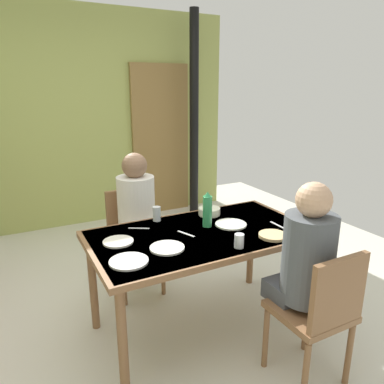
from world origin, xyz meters
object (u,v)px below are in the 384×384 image
chair_far_diner (133,234)px  water_bottle_green_near (207,210)px  serving_bowl_center (209,211)px  dining_table (202,242)px  chair_near_diner (320,311)px  person_near_diner (307,255)px  person_far_diner (137,207)px

chair_far_diner → water_bottle_green_near: bearing=115.6°
serving_bowl_center → water_bottle_green_near: bearing=-123.7°
dining_table → chair_near_diner: (0.33, -0.78, -0.18)m
water_bottle_green_near → person_near_diner: bearing=-71.3°
chair_far_diner → serving_bowl_center: bearing=133.6°
dining_table → chair_near_diner: 0.86m
person_far_diner → water_bottle_green_near: bearing=120.8°
chair_far_diner → serving_bowl_center: size_ratio=5.12×
person_far_diner → water_bottle_green_near: (0.33, -0.56, 0.09)m
chair_far_diner → serving_bowl_center: 0.73m
dining_table → serving_bowl_center: serving_bowl_center is taller
person_near_diner → dining_table: bearing=117.4°
chair_far_diner → water_bottle_green_near: size_ratio=3.36×
chair_near_diner → chair_far_diner: same height
dining_table → serving_bowl_center: bearing=52.0°
chair_far_diner → dining_table: bearing=107.5°
chair_near_diner → serving_bowl_center: bearing=95.8°
person_near_diner → serving_bowl_center: person_near_diner is taller
person_near_diner → chair_far_diner: bearing=112.1°
serving_bowl_center → dining_table: bearing=-128.0°
chair_far_diner → person_far_diner: 0.31m
dining_table → serving_bowl_center: 0.38m
chair_near_diner → dining_table: bearing=113.1°
water_bottle_green_near → person_far_diner: bearing=120.8°
dining_table → person_near_diner: bearing=-62.6°
chair_near_diner → person_far_diner: size_ratio=1.13×
chair_far_diner → person_near_diner: bearing=112.1°
serving_bowl_center → person_near_diner: bearing=-83.3°
water_bottle_green_near → chair_near_diner: bearing=-74.1°
dining_table → water_bottle_green_near: size_ratio=5.90×
chair_near_diner → person_near_diner: size_ratio=1.13×
chair_far_diner → person_near_diner: (0.58, -1.42, 0.28)m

